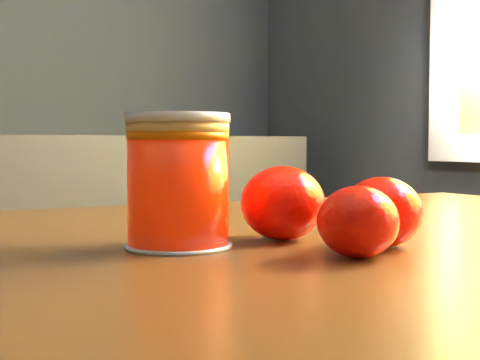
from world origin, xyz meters
name	(u,v)px	position (x,y,z in m)	size (l,w,h in m)	color
juice_glass	(178,182)	(0.84, 0.03, 0.85)	(0.08, 0.08, 0.10)	#FF2405
orange_front	(283,203)	(0.93, 0.03, 0.83)	(0.07, 0.07, 0.06)	#FF1905
orange_back	(358,222)	(0.93, -0.06, 0.82)	(0.06, 0.06, 0.05)	#FF1905
orange_extra	(382,212)	(0.98, -0.03, 0.83)	(0.06, 0.06, 0.05)	#FF1905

